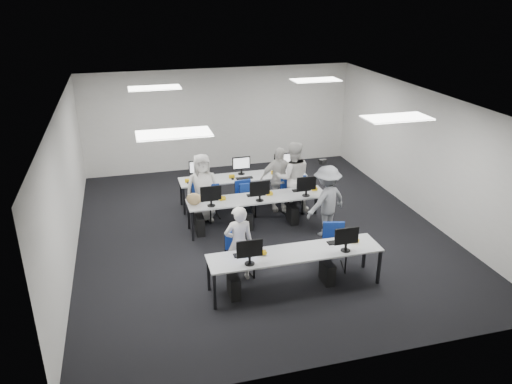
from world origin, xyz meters
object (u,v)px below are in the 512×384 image
object	(u,v)px
student_0	(239,243)
photographer	(327,201)
chair_6	(246,203)
student_2	(202,188)
chair_4	(291,202)
chair_7	(296,195)
chair_3	(245,205)
chair_1	(334,254)
desk_mid	(258,200)
student_1	(293,177)
chair_2	(202,209)
chair_5	(210,205)
desk_front	(295,255)
student_3	(279,179)
chair_0	(239,263)

from	to	relation	value
student_0	photographer	bearing A→B (deg)	-151.08
chair_6	student_2	distance (m)	1.20
chair_4	chair_7	distance (m)	0.45
chair_3	chair_6	xyz separation A→B (m)	(0.04, 0.11, 0.00)
chair_1	chair_6	xyz separation A→B (m)	(-1.06, 2.93, -0.02)
desk_mid	student_1	bearing A→B (deg)	30.27
chair_4	student_2	size ratio (longest dim) A/B	0.54
chair_3	chair_6	distance (m)	0.12
chair_7	chair_2	bearing A→B (deg)	-168.95
chair_7	photographer	bearing A→B (deg)	-80.53
chair_6	student_0	world-z (taller)	student_0
student_2	photographer	xyz separation A→B (m)	(2.51, -1.45, -0.01)
chair_4	chair_5	xyz separation A→B (m)	(-1.96, 0.31, 0.01)
desk_front	chair_5	size ratio (longest dim) A/B	3.56
chair_5	student_3	size ratio (longest dim) A/B	0.56
chair_6	chair_2	bearing A→B (deg)	-173.34
student_2	photographer	size ratio (longest dim) A/B	1.01
chair_2	desk_mid	bearing A→B (deg)	-22.86
chair_5	student_3	world-z (taller)	student_3
desk_front	student_1	size ratio (longest dim) A/B	1.80
student_1	student_3	bearing A→B (deg)	-24.01
chair_2	desk_front	bearing A→B (deg)	-63.61
desk_mid	chair_3	size ratio (longest dim) A/B	3.76
chair_2	chair_7	size ratio (longest dim) A/B	1.01
chair_5	student_1	distance (m)	2.12
chair_6	student_3	size ratio (longest dim) A/B	0.53
chair_0	chair_6	xyz separation A→B (m)	(0.81, 2.74, -0.01)
chair_1	student_2	world-z (taller)	student_2
chair_1	student_2	distance (m)	3.57
chair_0	student_0	distance (m)	0.49
desk_mid	student_3	world-z (taller)	student_3
desk_mid	photographer	size ratio (longest dim) A/B	1.97
chair_3	chair_6	world-z (taller)	chair_6
desk_front	chair_1	bearing A→B (deg)	25.36
student_2	student_3	bearing A→B (deg)	0.60
chair_5	student_0	bearing A→B (deg)	-89.99
chair_7	student_2	xyz separation A→B (m)	(-2.39, -0.22, 0.54)
student_1	photographer	world-z (taller)	student_1
chair_0	student_0	bearing A→B (deg)	-118.88
chair_7	chair_0	bearing A→B (deg)	-121.33
chair_5	chair_0	bearing A→B (deg)	-89.36
chair_7	student_0	world-z (taller)	student_0
chair_5	chair_3	bearing A→B (deg)	-11.68
chair_6	student_0	xyz separation A→B (m)	(-0.84, -2.85, 0.49)
chair_5	photographer	distance (m)	2.88
desk_front	student_1	world-z (taller)	student_1
desk_front	desk_mid	world-z (taller)	same
desk_mid	student_0	xyz separation A→B (m)	(-0.92, -2.06, 0.07)
chair_0	photographer	xyz separation A→B (m)	(2.25, 1.19, 0.53)
chair_1	student_0	size ratio (longest dim) A/B	0.60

